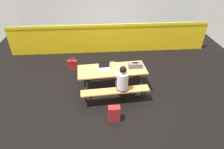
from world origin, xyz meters
TOP-DOWN VIEW (x-y plane):
  - ground_plane at (0.00, 0.00)m, footprint 10.00×10.00m
  - accent_backdrop at (0.00, 2.59)m, footprint 8.00×0.14m
  - picnic_table_main at (-0.09, 0.00)m, footprint 2.06×1.68m
  - student_nearer at (0.14, -0.54)m, footprint 0.38×0.53m
  - laptop_silver at (-0.31, 0.02)m, footprint 0.33×0.24m
  - toolbox_grey at (0.60, 0.05)m, footprint 0.40×0.18m
  - backpack_dark at (-0.13, -1.28)m, footprint 0.30×0.22m
  - tote_bag_bright at (-1.43, 1.27)m, footprint 0.34×0.21m
  - satchel_spare at (-0.07, 0.89)m, footprint 0.30×0.22m

SIDE VIEW (x-z plane):
  - ground_plane at x=0.00m, z-range -0.02..0.00m
  - tote_bag_bright at x=-1.43m, z-range -0.02..0.41m
  - backpack_dark at x=-0.13m, z-range 0.00..0.44m
  - satchel_spare at x=-0.07m, z-range 0.00..0.44m
  - picnic_table_main at x=-0.09m, z-range 0.21..0.95m
  - student_nearer at x=0.14m, z-range 0.10..1.31m
  - laptop_silver at x=-0.31m, z-range 0.67..0.90m
  - toolbox_grey at x=0.60m, z-range 0.72..0.90m
  - accent_backdrop at x=0.00m, z-range -0.05..2.55m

